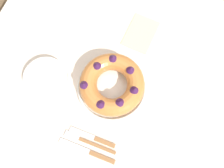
{
  "coord_description": "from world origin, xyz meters",
  "views": [
    {
      "loc": [
        -0.2,
        -0.08,
        1.61
      ],
      "look_at": [
        0.02,
        0.01,
        0.79
      ],
      "focal_mm": 35.0,
      "sensor_mm": 36.0,
      "label": 1
    }
  ],
  "objects": [
    {
      "name": "cake_knife",
      "position": [
        -0.2,
        -0.0,
        0.74
      ],
      "size": [
        0.02,
        0.19,
        0.01
      ],
      "rotation": [
        0.0,
        0.0,
        -0.09
      ],
      "color": "#936038",
      "rests_on": "dining_table"
    },
    {
      "name": "dining_table",
      "position": [
        0.0,
        0.0,
        0.66
      ],
      "size": [
        1.3,
        1.24,
        0.73
      ],
      "color": "beige",
      "rests_on": "ground_plane"
    },
    {
      "name": "serving_dish",
      "position": [
        0.02,
        0.01,
        0.75
      ],
      "size": [
        0.28,
        0.28,
        0.02
      ],
      "color": "white",
      "rests_on": "dining_table"
    },
    {
      "name": "serving_knife",
      "position": [
        -0.25,
        -0.01,
        0.74
      ],
      "size": [
        0.02,
        0.23,
        0.01
      ],
      "rotation": [
        0.0,
        0.0,
        0.01
      ],
      "color": "#936038",
      "rests_on": "dining_table"
    },
    {
      "name": "napkin",
      "position": [
        0.3,
        -0.02,
        0.74
      ],
      "size": [
        0.18,
        0.13,
        0.0
      ],
      "primitive_type": "cube",
      "rotation": [
        0.0,
        0.0,
        -0.07
      ],
      "color": "beige",
      "rests_on": "dining_table"
    },
    {
      "name": "fork",
      "position": [
        -0.22,
        0.02,
        0.74
      ],
      "size": [
        0.02,
        0.21,
        0.01
      ],
      "rotation": [
        0.0,
        0.0,
        -0.02
      ],
      "color": "#936038",
      "rests_on": "dining_table"
    },
    {
      "name": "ground_plane",
      "position": [
        0.0,
        0.0,
        0.0
      ],
      "size": [
        8.0,
        8.0,
        0.0
      ],
      "primitive_type": "plane",
      "color": "brown"
    },
    {
      "name": "side_bowl",
      "position": [
        -0.05,
        0.27,
        0.76
      ],
      "size": [
        0.18,
        0.18,
        0.04
      ],
      "primitive_type": "cylinder",
      "color": "white",
      "rests_on": "dining_table"
    },
    {
      "name": "bundt_cake",
      "position": [
        0.02,
        0.01,
        0.79
      ],
      "size": [
        0.25,
        0.25,
        0.09
      ],
      "color": "#C67538",
      "rests_on": "serving_dish"
    }
  ]
}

